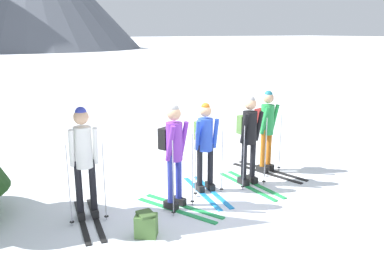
# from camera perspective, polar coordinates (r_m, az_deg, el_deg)

# --- Properties ---
(ground_plane) EXTENTS (400.00, 400.00, 0.00)m
(ground_plane) POSITION_cam_1_polar(r_m,az_deg,el_deg) (7.58, 1.03, -8.60)
(ground_plane) COLOR white
(skier_in_white) EXTENTS (0.61, 1.66, 1.86)m
(skier_in_white) POSITION_cam_1_polar(r_m,az_deg,el_deg) (6.55, -15.18, -2.96)
(skier_in_white) COLOR black
(skier_in_white) RESTS_ON ground
(skier_in_purple) EXTENTS (1.00, 1.63, 1.83)m
(skier_in_purple) POSITION_cam_1_polar(r_m,az_deg,el_deg) (6.73, -2.61, -2.21)
(skier_in_purple) COLOR green
(skier_in_purple) RESTS_ON ground
(skier_in_blue) EXTENTS (0.61, 1.69, 1.71)m
(skier_in_blue) POSITION_cam_1_polar(r_m,az_deg,el_deg) (7.46, 1.86, -1.12)
(skier_in_blue) COLOR #1E84D1
(skier_in_blue) RESTS_ON ground
(skier_in_black) EXTENTS (0.61, 1.71, 1.79)m
(skier_in_black) POSITION_cam_1_polar(r_m,az_deg,el_deg) (7.87, 8.12, -0.08)
(skier_in_black) COLOR green
(skier_in_black) RESTS_ON ground
(skier_in_green) EXTENTS (0.79, 1.77, 1.78)m
(skier_in_green) POSITION_cam_1_polar(r_m,az_deg,el_deg) (8.67, 10.58, 1.13)
(skier_in_green) COLOR black
(skier_in_green) RESTS_ON ground
(backpack_on_snow_front) EXTENTS (0.40, 0.38, 0.38)m
(backpack_on_snow_front) POSITION_cam_1_polar(r_m,az_deg,el_deg) (6.13, -6.55, -12.66)
(backpack_on_snow_front) COLOR #4C7238
(backpack_on_snow_front) RESTS_ON ground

